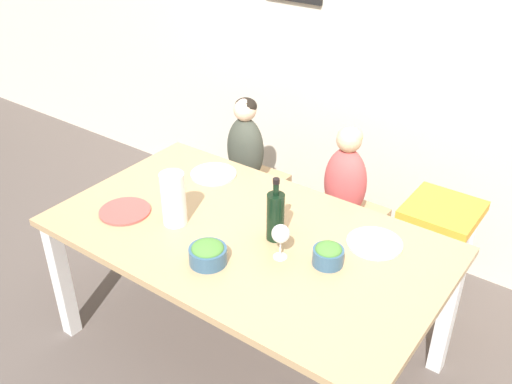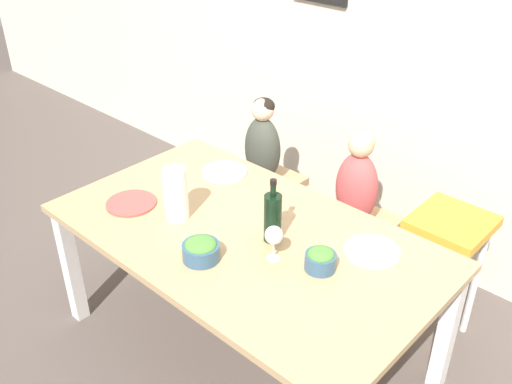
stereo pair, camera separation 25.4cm
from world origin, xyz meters
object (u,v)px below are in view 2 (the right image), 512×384
Objects in this scene: dinner_plate_front_left at (131,203)px; salad_bowl_large at (200,249)px; wine_bottle at (273,217)px; wine_glass_near at (274,236)px; person_child_left at (263,142)px; dinner_plate_back_left at (224,172)px; chair_far_left at (262,189)px; dinner_plate_back_right at (372,251)px; paper_towel_roll at (176,194)px; salad_bowl_small at (321,259)px; chair_far_center at (352,231)px; person_child_center at (358,180)px; chair_right_highchair at (447,245)px.

salad_bowl_large is at bearing -6.16° from dinner_plate_front_left.
wine_glass_near is (0.10, -0.10, -0.00)m from wine_bottle.
salad_bowl_large is (-0.23, -0.21, -0.07)m from wine_glass_near.
wine_glass_near is (0.79, -0.81, 0.12)m from person_child_left.
salad_bowl_large is 0.66× the size of dinner_plate_back_left.
dinner_plate_back_left is at bearing 154.47° from wine_bottle.
dinner_plate_back_right is (1.08, -0.49, 0.33)m from chair_far_left.
paper_towel_roll is 1.96× the size of salad_bowl_small.
chair_far_center is 2.90× the size of wine_glass_near.
wine_glass_near is (0.12, -0.81, 0.45)m from chair_far_center.
chair_far_left is 1.28m from salad_bowl_small.
person_child_center is at bearing 54.53° from dinner_plate_front_left.
chair_far_left is 0.75m from person_child_center.
wine_bottle is at bearing 133.18° from wine_glass_near.
chair_far_left is 0.89× the size of person_child_left.
chair_far_center is at bearing 129.69° from dinner_plate_back_right.
wine_glass_near is at bearing -81.67° from chair_far_center.
person_child_left reaches higher than wine_glass_near.
person_child_left is 1.00m from wine_bottle.
dinner_plate_front_left is at bearing -162.96° from paper_towel_roll.
person_child_left is 1.18m from dinner_plate_back_right.
paper_towel_roll is (0.25, -0.88, 0.46)m from chair_far_left.
chair_far_center is 1.55× the size of wine_bottle.
dinner_plate_back_right is at bearing 23.40° from dinner_plate_front_left.
salad_bowl_large reaches higher than chair_far_left.
dinner_plate_back_left is (-0.15, 0.45, -0.12)m from paper_towel_roll.
chair_far_center is 0.56m from chair_right_highchair.
chair_right_highchair is 2.96× the size of dinner_plate_back_right.
dinner_plate_back_right is at bearing -24.26° from person_child_left.
wine_bottle is at bearing -25.53° from dinner_plate_back_left.
dinner_plate_back_left reaches higher than chair_far_left.
person_child_center is at bearing 0.00° from person_child_left.
person_child_center is (-0.00, 0.00, 0.33)m from chair_far_center.
wine_glass_near is 0.21m from salad_bowl_small.
chair_far_left is 0.89× the size of person_child_center.
wine_bottle is 1.25× the size of dinner_plate_front_left.
person_child_center reaches higher than chair_far_center.
person_child_center is 1.02m from salad_bowl_large.
person_child_left is 0.95m from dinner_plate_front_left.
dinner_plate_back_left is at bearing -76.08° from person_child_left.
chair_far_left is at bearing 89.71° from dinner_plate_front_left.
wine_bottle is (0.70, -0.70, 0.45)m from chair_far_left.
dinner_plate_back_left is at bearing 78.37° from dinner_plate_front_left.
salad_bowl_small is (0.98, -0.73, 0.05)m from person_child_left.
wine_glass_near is (0.12, -0.81, 0.12)m from person_child_center.
salad_bowl_large is 1.22× the size of salad_bowl_small.
person_child_center reaches higher than chair_far_left.
salad_bowl_small is at bearing -67.29° from chair_far_center.
chair_far_center is 1.09m from salad_bowl_large.
dinner_plate_front_left is at bearing -169.61° from wine_glass_near.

